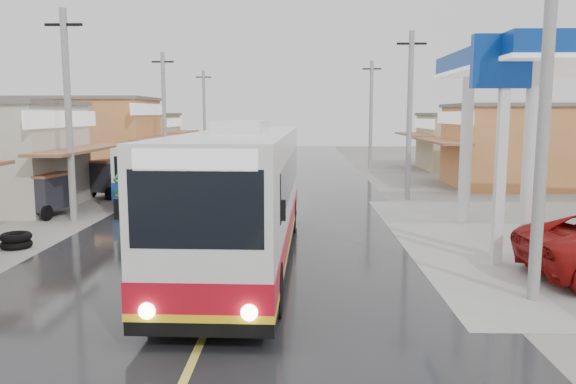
% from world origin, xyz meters
% --- Properties ---
extents(ground, '(120.00, 120.00, 0.00)m').
position_xyz_m(ground, '(0.00, 0.00, 0.00)').
color(ground, slate).
rests_on(ground, ground).
extents(road, '(12.00, 90.00, 0.02)m').
position_xyz_m(road, '(0.00, 15.00, 0.01)').
color(road, black).
rests_on(road, ground).
extents(centre_line, '(0.15, 90.00, 0.01)m').
position_xyz_m(centre_line, '(0.00, 15.00, 0.02)').
color(centre_line, '#D8CC4C').
rests_on(centre_line, road).
extents(shopfronts_left, '(11.00, 44.00, 5.20)m').
position_xyz_m(shopfronts_left, '(-13.00, 18.00, 0.00)').
color(shopfronts_left, tan).
rests_on(shopfronts_left, ground).
extents(utility_poles_left, '(1.60, 50.00, 8.00)m').
position_xyz_m(utility_poles_left, '(-7.00, 16.00, 0.00)').
color(utility_poles_left, gray).
rests_on(utility_poles_left, ground).
extents(utility_poles_right, '(1.60, 36.00, 8.00)m').
position_xyz_m(utility_poles_right, '(7.00, 15.00, 0.00)').
color(utility_poles_right, gray).
rests_on(utility_poles_right, ground).
extents(coach_bus, '(3.09, 12.65, 3.93)m').
position_xyz_m(coach_bus, '(0.21, 3.22, 1.89)').
color(coach_bus, silver).
rests_on(coach_bus, road).
extents(second_bus, '(2.29, 8.11, 2.68)m').
position_xyz_m(second_bus, '(-5.09, 14.86, 1.45)').
color(second_bus, silver).
rests_on(second_bus, road).
extents(cyclist, '(1.34, 2.14, 2.18)m').
position_xyz_m(cyclist, '(-5.15, 9.43, 0.72)').
color(cyclist, black).
rests_on(cyclist, ground).
extents(tricycle_near, '(1.81, 2.47, 1.75)m').
position_xyz_m(tricycle_near, '(-8.55, 10.05, 1.00)').
color(tricycle_near, '#26262D').
rests_on(tricycle_near, ground).
extents(tricycle_far, '(2.34, 2.84, 1.87)m').
position_xyz_m(tricycle_far, '(-7.64, 15.53, 1.07)').
color(tricycle_far, '#26262D').
rests_on(tricycle_far, ground).
extents(tyre_stack, '(0.94, 0.94, 0.48)m').
position_xyz_m(tyre_stack, '(-7.02, 4.59, 0.24)').
color(tyre_stack, black).
rests_on(tyre_stack, ground).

